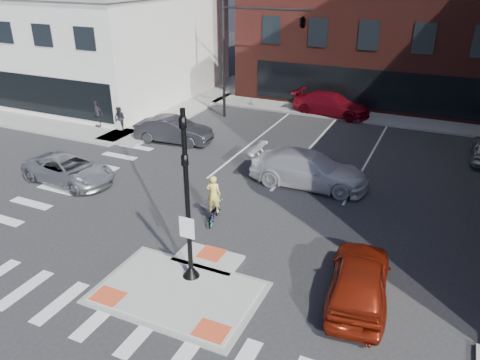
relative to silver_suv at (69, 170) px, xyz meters
The scene contains 16 objects.
ground 10.64m from the silver_suv, 26.58° to the right, with size 120.00×120.00×0.00m, color #28282B.
refuge_island 10.76m from the silver_suv, 27.81° to the right, with size 5.40×4.65×0.13m.
sidewalk_nw 12.81m from the silver_suv, 124.59° to the left, with size 23.50×20.50×0.15m.
sidewalk_n 21.31m from the silver_suv, 54.07° to the left, with size 26.00×3.00×0.15m, color gray.
building_nw 20.01m from the silver_suv, 129.34° to the left, with size 20.40×16.40×14.40m.
building_far_left 47.76m from the silver_suv, 83.36° to the left, with size 10.00×12.00×10.00m, color slate.
signal_pole 10.59m from the silver_suv, 24.64° to the right, with size 0.60×0.60×5.98m.
mast_arm_signal 15.57m from the silver_suv, 65.54° to the left, with size 6.10×2.24×8.00m.
silver_suv is the anchor object (origin of this frame).
red_sedan 15.27m from the silver_suv, 11.54° to the right, with size 1.86×4.62×1.57m, color maroon.
white_pickup 11.86m from the silver_suv, 23.35° to the left, with size 2.36×5.79×1.68m, color white.
bg_car_dark 7.33m from the silver_suv, 77.44° to the left, with size 1.64×4.69×1.55m, color #28282E.
bg_car_red 18.94m from the silver_suv, 62.13° to the left, with size 2.27×5.57×1.62m, color maroon.
cyclist 8.38m from the silver_suv, ahead, with size 0.93×1.74×2.11m.
pedestrian_a 7.67m from the silver_suv, 109.03° to the left, with size 0.75×0.58×1.54m, color black.
pedestrian_b 8.44m from the silver_suv, 120.73° to the left, with size 1.04×0.43×1.77m, color #2E2933.
Camera 1 is at (7.13, -11.00, 9.94)m, focal length 35.00 mm.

